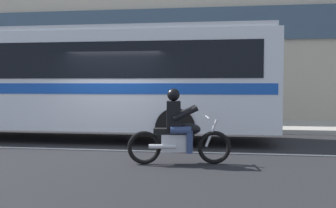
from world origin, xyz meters
name	(u,v)px	position (x,y,z in m)	size (l,w,h in m)	color
ground_plane	(114,146)	(0.00, 0.00, 0.00)	(60.00, 60.00, 0.00)	black
sidewalk_curb	(150,124)	(0.00, 5.10, 0.07)	(28.00, 3.80, 0.15)	#A39E93
lane_center_stripe	(107,150)	(0.00, -0.60, 0.00)	(26.60, 0.14, 0.01)	silver
transit_bus	(72,76)	(-1.61, 1.19, 1.88)	(11.88, 2.64, 3.22)	silver
motorcycle_with_rider	(179,133)	(1.98, -2.05, 0.66)	(2.13, 0.72, 1.56)	black
fire_hydrant	(161,116)	(0.65, 3.64, 0.52)	(0.22, 0.30, 0.75)	red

